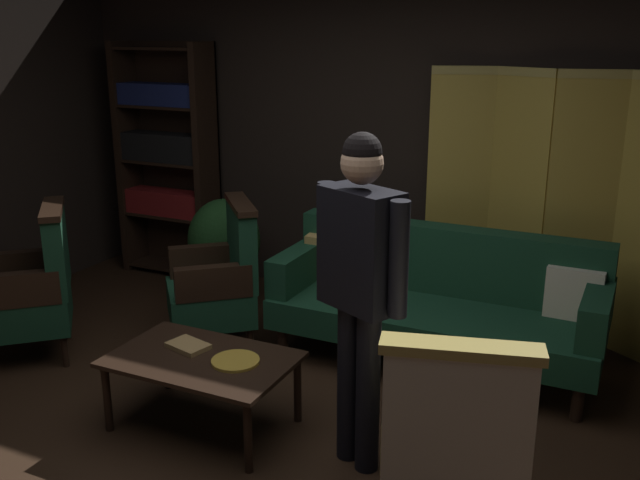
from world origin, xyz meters
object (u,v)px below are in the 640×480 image
(bookshelf, at_px, (168,157))
(armchair_wing_left, at_px, (219,281))
(armchair_gilt_accent, at_px, (454,450))
(folding_screen, at_px, (578,208))
(coffee_table, at_px, (202,365))
(armchair_wing_right, at_px, (34,288))
(brass_tray, at_px, (235,361))
(standing_figure, at_px, (360,274))
(velvet_couch, at_px, (438,297))
(book_tan_leather, at_px, (188,346))
(potted_plant, at_px, (224,244))

(bookshelf, distance_m, armchair_wing_left, 1.84)
(armchair_gilt_accent, bearing_deg, folding_screen, 85.94)
(coffee_table, bearing_deg, armchair_wing_right, 169.76)
(bookshelf, xyz_separation_m, brass_tray, (1.97, -2.07, -0.64))
(coffee_table, distance_m, standing_figure, 1.12)
(velvet_couch, xyz_separation_m, book_tan_leather, (-1.07, -1.29, -0.02))
(bookshelf, bearing_deg, book_tan_leather, -51.24)
(coffee_table, distance_m, book_tan_leather, 0.16)
(standing_figure, distance_m, brass_tray, 0.93)
(potted_plant, relative_size, book_tan_leather, 3.79)
(velvet_couch, xyz_separation_m, armchair_gilt_accent, (0.58, -1.75, 0.04))
(bookshelf, xyz_separation_m, book_tan_leather, (1.63, -2.03, -0.63))
(standing_figure, height_order, potted_plant, standing_figure)
(armchair_wing_left, height_order, standing_figure, standing_figure)
(bookshelf, bearing_deg, folding_screen, -1.18)
(folding_screen, bearing_deg, brass_tray, -126.60)
(folding_screen, xyz_separation_m, book_tan_leather, (-1.82, -1.96, -0.55))
(standing_figure, relative_size, brass_tray, 6.51)
(armchair_gilt_accent, height_order, potted_plant, armchair_gilt_accent)
(armchair_gilt_accent, distance_m, standing_figure, 0.92)
(standing_figure, bearing_deg, book_tan_leather, 178.88)
(standing_figure, bearing_deg, potted_plant, 138.83)
(brass_tray, bearing_deg, potted_plant, 124.51)
(armchair_wing_right, height_order, potted_plant, armchair_wing_right)
(coffee_table, relative_size, armchair_wing_left, 0.96)
(armchair_wing_left, bearing_deg, book_tan_leather, -67.78)
(armchair_wing_left, xyz_separation_m, book_tan_leather, (0.35, -0.85, -0.06))
(coffee_table, relative_size, standing_figure, 0.59)
(bookshelf, distance_m, velvet_couch, 2.87)
(armchair_wing_left, distance_m, potted_plant, 0.82)
(brass_tray, bearing_deg, velvet_couch, 61.15)
(velvet_couch, bearing_deg, brass_tray, -118.85)
(book_tan_leather, height_order, brass_tray, book_tan_leather)
(armchair_gilt_accent, distance_m, book_tan_leather, 1.71)
(potted_plant, bearing_deg, brass_tray, -55.49)
(bookshelf, distance_m, coffee_table, 2.83)
(coffee_table, height_order, brass_tray, brass_tray)
(armchair_wing_left, bearing_deg, bookshelf, 137.39)
(bookshelf, height_order, armchair_wing_right, bookshelf)
(bookshelf, relative_size, armchair_gilt_accent, 1.97)
(potted_plant, bearing_deg, bookshelf, 151.55)
(velvet_couch, distance_m, book_tan_leather, 1.68)
(folding_screen, height_order, book_tan_leather, folding_screen)
(folding_screen, distance_m, armchair_wing_left, 2.49)
(folding_screen, xyz_separation_m, armchair_wing_right, (-3.21, -1.75, -0.50))
(potted_plant, bearing_deg, coffee_table, -61.05)
(coffee_table, bearing_deg, armchair_gilt_accent, -14.51)
(folding_screen, bearing_deg, book_tan_leather, -132.89)
(armchair_gilt_accent, bearing_deg, armchair_wing_left, 146.73)
(standing_figure, height_order, brass_tray, standing_figure)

